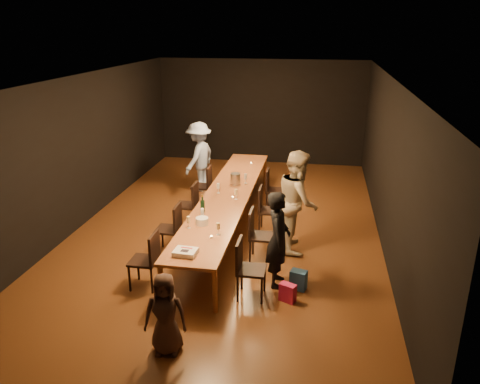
% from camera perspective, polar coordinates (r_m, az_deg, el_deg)
% --- Properties ---
extents(ground, '(10.00, 10.00, 0.00)m').
position_cam_1_polar(ground, '(9.55, -1.51, -4.47)').
color(ground, '#402210').
rests_on(ground, ground).
extents(room_shell, '(6.04, 10.04, 3.02)m').
position_cam_1_polar(room_shell, '(8.90, -1.63, 7.81)').
color(room_shell, black).
rests_on(room_shell, ground).
extents(table, '(0.90, 6.00, 0.75)m').
position_cam_1_polar(table, '(9.28, -1.55, -0.52)').
color(table, brown).
rests_on(table, ground).
extents(chair_right_0, '(0.42, 0.42, 0.93)m').
position_cam_1_polar(chair_right_0, '(7.10, 1.42, -9.40)').
color(chair_right_0, black).
rests_on(chair_right_0, ground).
extents(chair_right_1, '(0.42, 0.42, 0.93)m').
position_cam_1_polar(chair_right_1, '(8.16, 2.68, -5.33)').
color(chair_right_1, black).
rests_on(chair_right_1, ground).
extents(chair_right_2, '(0.42, 0.42, 0.93)m').
position_cam_1_polar(chair_right_2, '(9.25, 3.64, -2.21)').
color(chair_right_2, black).
rests_on(chair_right_2, ground).
extents(chair_right_3, '(0.42, 0.42, 0.93)m').
position_cam_1_polar(chair_right_3, '(10.37, 4.39, 0.24)').
color(chair_right_3, black).
rests_on(chair_right_3, ground).
extents(chair_left_0, '(0.42, 0.42, 0.93)m').
position_cam_1_polar(chair_left_0, '(7.50, -11.66, -8.12)').
color(chair_left_0, black).
rests_on(chair_left_0, ground).
extents(chair_left_1, '(0.42, 0.42, 0.93)m').
position_cam_1_polar(chair_left_1, '(8.51, -8.78, -4.44)').
color(chair_left_1, black).
rests_on(chair_left_1, ground).
extents(chair_left_2, '(0.42, 0.42, 0.93)m').
position_cam_1_polar(chair_left_2, '(9.56, -6.53, -1.54)').
color(chair_left_2, black).
rests_on(chair_left_2, ground).
extents(chair_left_3, '(0.42, 0.42, 0.93)m').
position_cam_1_polar(chair_left_3, '(10.65, -4.75, 0.77)').
color(chair_left_3, black).
rests_on(chair_left_3, ground).
extents(woman_birthday, '(0.40, 0.59, 1.56)m').
position_cam_1_polar(woman_birthday, '(7.31, 4.68, -5.75)').
color(woman_birthday, black).
rests_on(woman_birthday, ground).
extents(woman_tan, '(0.81, 0.99, 1.86)m').
position_cam_1_polar(woman_tan, '(8.47, 7.05, -1.09)').
color(woman_tan, beige).
rests_on(woman_tan, ground).
extents(man_blue, '(0.90, 1.23, 1.71)m').
position_cam_1_polar(man_blue, '(11.53, -5.01, 4.29)').
color(man_blue, '#90AAE0').
rests_on(man_blue, ground).
extents(child, '(0.58, 0.42, 1.09)m').
position_cam_1_polar(child, '(6.05, -9.09, -14.47)').
color(child, '#402B24').
rests_on(child, ground).
extents(gift_bag_red, '(0.27, 0.22, 0.29)m').
position_cam_1_polar(gift_bag_red, '(7.18, 5.83, -12.11)').
color(gift_bag_red, '#C91E5A').
rests_on(gift_bag_red, ground).
extents(gift_bag_blue, '(0.29, 0.23, 0.31)m').
position_cam_1_polar(gift_bag_blue, '(7.49, 7.13, -10.58)').
color(gift_bag_blue, '#2862AD').
rests_on(gift_bag_blue, ground).
extents(birthday_cake, '(0.35, 0.29, 0.08)m').
position_cam_1_polar(birthday_cake, '(6.92, -6.67, -7.30)').
color(birthday_cake, white).
rests_on(birthday_cake, table).
extents(plate_stack, '(0.24, 0.24, 0.12)m').
position_cam_1_polar(plate_stack, '(7.88, -4.65, -3.55)').
color(plate_stack, white).
rests_on(plate_stack, table).
extents(champagne_bottle, '(0.10, 0.10, 0.33)m').
position_cam_1_polar(champagne_bottle, '(8.36, -4.60, -1.38)').
color(champagne_bottle, black).
rests_on(champagne_bottle, table).
extents(ice_bucket, '(0.22, 0.22, 0.23)m').
position_cam_1_polar(ice_bucket, '(9.81, -0.56, 1.63)').
color(ice_bucket, '#A6A5AA').
rests_on(ice_bucket, table).
extents(wineglass_0, '(0.06, 0.06, 0.21)m').
position_cam_1_polar(wineglass_0, '(7.75, -6.29, -3.69)').
color(wineglass_0, beige).
rests_on(wineglass_0, table).
extents(wineglass_1, '(0.06, 0.06, 0.21)m').
position_cam_1_polar(wineglass_1, '(7.47, -2.68, -4.52)').
color(wineglass_1, beige).
rests_on(wineglass_1, table).
extents(wineglass_2, '(0.06, 0.06, 0.21)m').
position_cam_1_polar(wineglass_2, '(8.05, -4.60, -2.70)').
color(wineglass_2, silver).
rests_on(wineglass_2, table).
extents(wineglass_3, '(0.06, 0.06, 0.21)m').
position_cam_1_polar(wineglass_3, '(8.95, -0.49, -0.28)').
color(wineglass_3, beige).
rests_on(wineglass_3, table).
extents(wineglass_4, '(0.06, 0.06, 0.21)m').
position_cam_1_polar(wineglass_4, '(9.29, -2.66, 0.46)').
color(wineglass_4, silver).
rests_on(wineglass_4, table).
extents(wineglass_5, '(0.06, 0.06, 0.21)m').
position_cam_1_polar(wineglass_5, '(9.86, 0.68, 1.64)').
color(wineglass_5, silver).
rests_on(wineglass_5, table).
extents(tealight_near, '(0.05, 0.05, 0.03)m').
position_cam_1_polar(tealight_near, '(7.41, -3.52, -5.51)').
color(tealight_near, '#B2B7B2').
rests_on(tealight_near, table).
extents(tealight_mid, '(0.05, 0.05, 0.03)m').
position_cam_1_polar(tealight_mid, '(9.03, -0.89, -0.68)').
color(tealight_mid, '#B2B7B2').
rests_on(tealight_mid, table).
extents(tealight_far, '(0.05, 0.05, 0.03)m').
position_cam_1_polar(tealight_far, '(11.26, 1.37, 3.51)').
color(tealight_far, '#B2B7B2').
rests_on(tealight_far, table).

